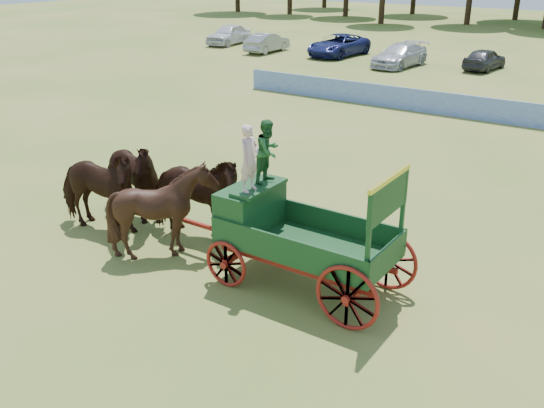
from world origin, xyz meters
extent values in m
plane|color=olive|center=(0.00, 0.00, 0.00)|extent=(160.00, 160.00, 0.00)
imported|color=black|center=(-6.49, 0.46, 1.18)|extent=(2.96, 1.72, 2.35)
imported|color=black|center=(-6.49, 1.56, 1.18)|extent=(2.95, 1.69, 2.35)
imported|color=black|center=(-4.09, 0.46, 1.18)|extent=(2.22, 1.99, 2.36)
imported|color=black|center=(-4.09, 1.56, 1.18)|extent=(2.99, 1.84, 2.35)
cube|color=maroon|center=(-1.89, 1.01, 0.60)|extent=(0.12, 2.00, 0.12)
cube|color=maroon|center=(1.11, 1.01, 0.60)|extent=(0.12, 2.00, 0.12)
cube|color=maroon|center=(-0.39, 0.46, 0.72)|extent=(3.80, 0.10, 0.12)
cube|color=maroon|center=(-0.39, 1.56, 0.72)|extent=(3.80, 0.10, 0.12)
cube|color=maroon|center=(-2.79, 1.01, 0.75)|extent=(2.80, 0.09, 0.09)
cube|color=#174522|center=(-0.39, 1.01, 1.00)|extent=(3.80, 1.80, 0.10)
cube|color=#174522|center=(-0.39, 0.13, 1.30)|extent=(3.80, 0.06, 0.55)
cube|color=#174522|center=(-0.39, 1.89, 1.30)|extent=(3.80, 0.06, 0.55)
cube|color=#174522|center=(1.49, 1.01, 1.30)|extent=(0.06, 1.80, 0.55)
cube|color=#174522|center=(-1.89, 1.01, 1.55)|extent=(0.85, 1.70, 1.05)
cube|color=#174522|center=(-1.64, 1.01, 2.12)|extent=(0.55, 1.50, 0.08)
cube|color=#174522|center=(-2.27, 1.01, 1.35)|extent=(0.10, 1.60, 0.65)
cube|color=#174522|center=(-2.09, 1.01, 1.05)|extent=(0.55, 1.60, 0.06)
cube|color=#174522|center=(1.41, 0.21, 1.95)|extent=(0.08, 0.08, 1.80)
cube|color=#174522|center=(1.41, 1.81, 1.95)|extent=(0.08, 0.08, 1.80)
cube|color=#174522|center=(1.41, 1.01, 2.55)|extent=(0.07, 1.75, 0.75)
cube|color=gold|center=(1.41, 1.01, 2.95)|extent=(0.08, 1.80, 0.09)
cube|color=gold|center=(1.37, 1.01, 2.55)|extent=(0.02, 1.30, 0.12)
torus|color=maroon|center=(-1.89, 0.06, 0.55)|extent=(1.09, 0.09, 1.09)
torus|color=maroon|center=(-1.89, 1.96, 0.55)|extent=(1.09, 0.09, 1.09)
torus|color=maroon|center=(1.11, 0.06, 0.70)|extent=(1.39, 0.09, 1.39)
torus|color=maroon|center=(1.11, 1.96, 0.70)|extent=(1.39, 0.09, 1.39)
imported|color=beige|center=(-1.64, 0.66, 2.89)|extent=(0.35, 0.53, 1.46)
imported|color=#225D2A|center=(-1.64, 1.36, 2.87)|extent=(0.54, 0.69, 1.42)
cube|color=#1F41AA|center=(-1.00, 18.00, 0.53)|extent=(26.00, 0.08, 1.05)
imported|color=silver|center=(-26.00, 31.16, 0.81)|extent=(2.41, 4.93, 1.62)
imported|color=gray|center=(-20.99, 29.45, 0.71)|extent=(1.57, 4.32, 1.42)
imported|color=navy|center=(-15.61, 30.80, 0.77)|extent=(2.99, 5.73, 1.54)
imported|color=silver|center=(-10.14, 29.08, 0.73)|extent=(2.51, 5.23, 1.47)
imported|color=#333338|center=(-5.15, 31.00, 0.68)|extent=(2.02, 4.15, 1.37)
cylinder|color=#382314|center=(-22.43, 53.06, 2.25)|extent=(0.60, 0.60, 4.49)
cylinder|color=#382314|center=(-14.59, 57.46, 2.37)|extent=(0.60, 0.60, 4.74)
camera|label=1|loc=(5.60, -9.18, 6.89)|focal=40.00mm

